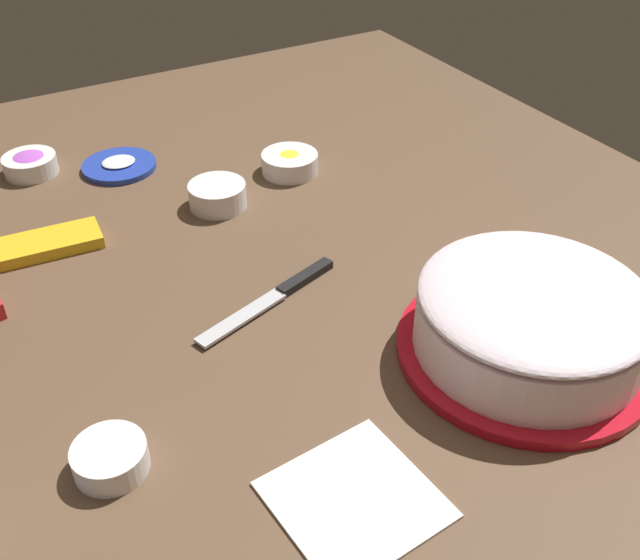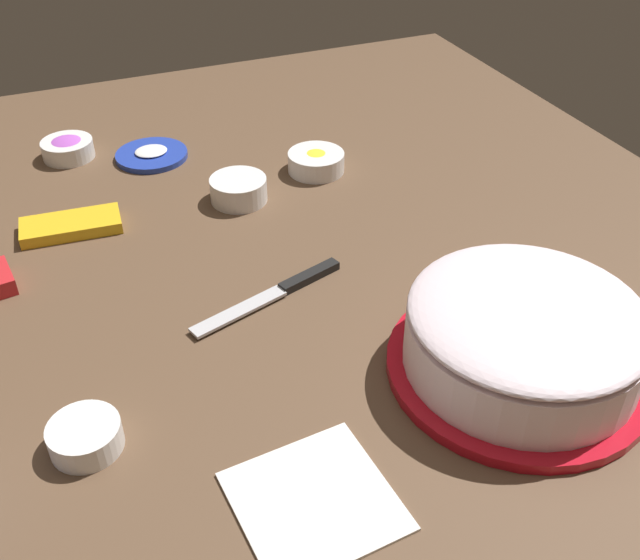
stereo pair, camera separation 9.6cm
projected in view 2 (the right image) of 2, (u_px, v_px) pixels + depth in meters
The scene contains 10 objects.
ground_plane at pixel (231, 270), 1.04m from camera, with size 1.54×1.54×0.00m, color brown.
frosted_cake at pixel (523, 339), 0.84m from camera, with size 0.31×0.31×0.11m.
frosting_tub_lid at pixel (152, 155), 1.31m from camera, with size 0.13×0.13×0.02m.
spreading_knife at pixel (282, 290), 0.99m from camera, with size 0.23×0.09×0.01m.
sprinkle_bowl_orange at pixel (238, 189), 1.18m from camera, with size 0.09×0.09×0.04m.
sprinkle_bowl_blue at pixel (85, 436), 0.77m from camera, with size 0.08×0.08×0.03m.
sprinkle_bowl_rainbow at pixel (68, 148), 1.30m from camera, with size 0.09×0.09×0.04m.
sprinkle_bowl_yellow at pixel (316, 161), 1.26m from camera, with size 0.10×0.10×0.03m.
candy_box_upper at pixel (71, 225), 1.11m from camera, with size 0.15×0.07×0.02m, color yellow.
paper_napkin at pixel (314, 500), 0.72m from camera, with size 0.15×0.15×0.01m, color white.
Camera 2 is at (0.21, 0.82, 0.61)m, focal length 41.45 mm.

